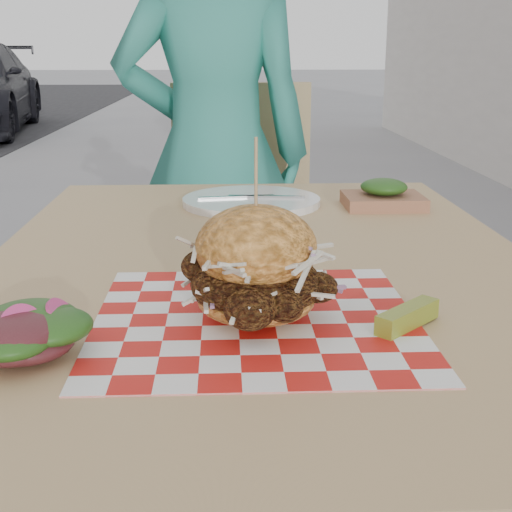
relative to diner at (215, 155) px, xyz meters
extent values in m
imported|color=teal|center=(0.00, 0.00, 0.00)|extent=(0.56, 0.38, 1.52)
cube|color=tan|center=(0.08, -1.00, -0.03)|extent=(0.80, 1.20, 0.04)
cylinder|color=#333338|center=(-0.26, -0.46, -0.41)|extent=(0.05, 0.05, 0.71)
cylinder|color=#333338|center=(0.42, -0.46, -0.41)|extent=(0.05, 0.05, 0.71)
cube|color=tan|center=(0.08, -0.01, -0.31)|extent=(0.44, 0.44, 0.04)
cube|color=tan|center=(0.07, 0.19, -0.06)|extent=(0.42, 0.06, 0.50)
cylinder|color=#333338|center=(-0.09, -0.20, -0.55)|extent=(0.03, 0.03, 0.43)
cylinder|color=#333338|center=(0.27, -0.19, -0.55)|extent=(0.03, 0.03, 0.43)
cylinder|color=#333338|center=(-0.11, 0.16, -0.55)|extent=(0.03, 0.03, 0.43)
cylinder|color=#333338|center=(0.25, 0.17, -0.55)|extent=(0.03, 0.03, 0.43)
cube|color=red|center=(0.06, -1.25, -0.01)|extent=(0.36, 0.36, 0.00)
ellipsoid|color=#F09C43|center=(0.06, -1.25, 0.01)|extent=(0.13, 0.13, 0.05)
ellipsoid|color=brown|center=(0.06, -1.25, 0.03)|extent=(0.15, 0.13, 0.07)
ellipsoid|color=#F09C43|center=(0.06, -1.25, 0.07)|extent=(0.13, 0.13, 0.09)
cylinder|color=tan|center=(0.06, -1.25, 0.14)|extent=(0.00, 0.00, 0.10)
cube|color=olive|center=(0.22, -1.28, 0.00)|extent=(0.08, 0.08, 0.02)
ellipsoid|color=#3F1419|center=(-0.12, -1.34, 0.00)|extent=(0.08, 0.08, 0.03)
ellipsoid|color=#1C4B15|center=(-0.13, -1.32, 0.00)|extent=(0.08, 0.08, 0.03)
ellipsoid|color=#1C4B15|center=(-0.16, -1.31, 0.00)|extent=(0.08, 0.08, 0.03)
ellipsoid|color=#3F1419|center=(-0.18, -1.33, 0.00)|extent=(0.08, 0.08, 0.03)
ellipsoid|color=#1C4B15|center=(-0.18, -1.35, 0.00)|extent=(0.08, 0.08, 0.03)
ellipsoid|color=#1C4B15|center=(-0.16, -1.37, 0.00)|extent=(0.08, 0.08, 0.03)
ellipsoid|color=#3F1419|center=(-0.13, -1.36, 0.00)|extent=(0.08, 0.08, 0.03)
cylinder|color=#CE397E|center=(-0.14, -1.32, 0.02)|extent=(0.05, 0.05, 0.04)
cylinder|color=white|center=(0.08, -0.63, 0.00)|extent=(0.27, 0.27, 0.01)
cube|color=silver|center=(0.05, -0.63, 0.01)|extent=(0.15, 0.03, 0.00)
cube|color=silver|center=(0.11, -0.63, 0.01)|extent=(0.15, 0.03, 0.00)
cube|color=#9B6346|center=(0.33, -0.66, 0.00)|extent=(0.15, 0.12, 0.02)
ellipsoid|color=#1C4B15|center=(0.33, -0.66, 0.03)|extent=(0.09, 0.09, 0.03)
camera|label=1|loc=(0.03, -2.00, 0.28)|focal=50.00mm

